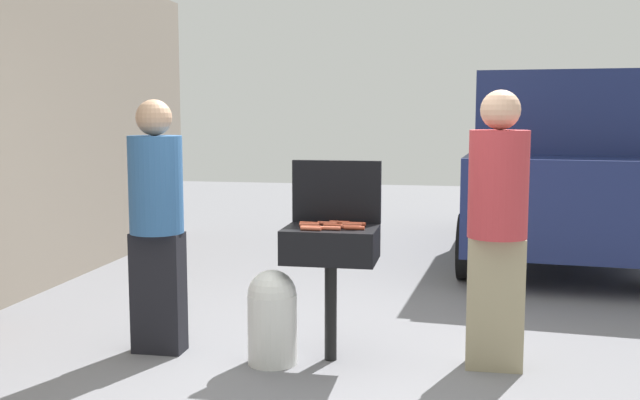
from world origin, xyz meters
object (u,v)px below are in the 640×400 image
Objects in this scene: hot_dog_4 at (310,224)px; hot_dog_8 at (311,229)px; hot_dog_2 at (327,223)px; bbq_grill at (331,249)px; parked_minivan at (563,166)px; hot_dog_1 at (311,227)px; hot_dog_9 at (351,227)px; hot_dog_0 at (334,225)px; propane_tank at (272,315)px; hot_dog_3 at (339,223)px; hot_dog_11 at (356,224)px; person_left at (157,217)px; hot_dog_7 at (354,228)px; hot_dog_5 at (309,225)px; person_right at (497,220)px; hot_dog_6 at (352,224)px; hot_dog_10 at (330,228)px.

hot_dog_4 is 1.00× the size of hot_dog_8.
hot_dog_4 is at bearing -166.34° from hot_dog_2.
parked_minivan reaches higher than bbq_grill.
hot_dog_8 is (-0.06, -0.23, 0.00)m from hot_dog_2.
hot_dog_1 and hot_dog_9 have the same top height.
hot_dog_0 reaches higher than propane_tank.
hot_dog_0 is at bearing 11.85° from bbq_grill.
propane_tank is at bearing 177.62° from hot_dog_8.
parked_minivan is (1.92, 3.84, 0.13)m from hot_dog_3.
hot_dog_1 is at bearing -166.08° from hot_dog_9.
hot_dog_2 is 1.00× the size of hot_dog_11.
person_left is at bearing -171.56° from hot_dog_3.
hot_dog_7 is 0.03× the size of parked_minivan.
hot_dog_5 is 1.19m from person_right.
bbq_grill is 1.19m from person_left.
person_right is 4.04m from parked_minivan.
hot_dog_7 is at bearing 71.09° from parked_minivan.
hot_dog_0 and hot_dog_2 have the same top height.
hot_dog_4 is at bearing 162.68° from hot_dog_9.
hot_dog_4 is at bearing 103.86° from hot_dog_1.
hot_dog_8 is at bearing -124.22° from bbq_grill.
bbq_grill is 0.22m from hot_dog_4.
hot_dog_6 is 0.92m from person_right.
hot_dog_9 is at bearing 70.59° from parked_minivan.
hot_dog_4 is at bearing 135.00° from hot_dog_10.
bbq_grill is at bearing -0.49° from hot_dog_5.
propane_tank is at bearing -159.04° from bbq_grill.
hot_dog_4 is 0.24m from hot_dog_10.
propane_tank is (-0.38, -0.14, -0.58)m from hot_dog_0.
hot_dog_8 is (-0.26, -0.08, 0.00)m from hot_dog_7.
hot_dog_5 is 1.00× the size of hot_dog_6.
hot_dog_5 is 0.08× the size of person_left.
hot_dog_5 is at bearing -143.27° from hot_dog_3.
hot_dog_0 is at bearing 90.00° from hot_dog_10.
hot_dog_0 is at bearing 162.42° from hot_dog_9.
parked_minivan reaches higher than hot_dog_10.
hot_dog_8 is at bearing -135.91° from hot_dog_11.
parked_minivan is (1.79, 4.05, 0.13)m from hot_dog_7.
hot_dog_11 is 4.28m from parked_minivan.
person_right is at bearing -0.62° from hot_dog_4.
hot_dog_1 is (-0.13, -0.10, 0.00)m from hot_dog_0.
hot_dog_3 is 0.21× the size of propane_tank.
hot_dog_0 and hot_dog_11 have the same top height.
hot_dog_6 is 0.21× the size of propane_tank.
hot_dog_4 is at bearing 159.87° from bbq_grill.
hot_dog_11 is (0.29, 0.09, 0.00)m from hot_dog_5.
hot_dog_7 is 1.00× the size of hot_dog_8.
person_right reaches higher than hot_dog_3.
hot_dog_7 and hot_dog_11 have the same top height.
hot_dog_8 is (0.05, -0.20, 0.00)m from hot_dog_4.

